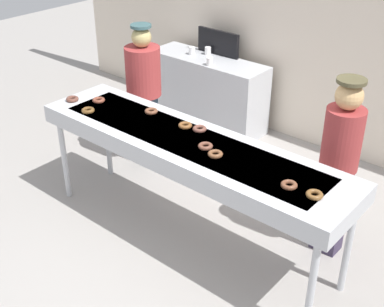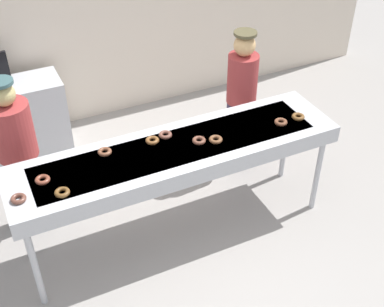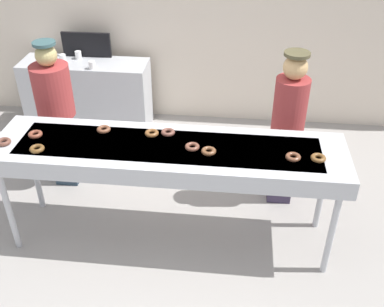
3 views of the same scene
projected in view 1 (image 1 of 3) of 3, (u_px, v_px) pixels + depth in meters
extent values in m
plane|color=#9E9993|center=(188.00, 236.00, 4.83)|extent=(16.00, 16.00, 0.00)
cube|color=beige|center=(331.00, 25.00, 5.73)|extent=(8.00, 0.12, 2.92)
cube|color=#B7BABF|center=(188.00, 148.00, 4.37)|extent=(2.99, 0.74, 0.16)
cube|color=slate|center=(188.00, 144.00, 4.35)|extent=(2.54, 0.52, 0.08)
cylinder|color=#B7BABF|center=(65.00, 160.00, 5.21)|extent=(0.06, 0.06, 0.86)
cylinder|color=#B7BABF|center=(311.00, 288.00, 3.65)|extent=(0.06, 0.06, 0.86)
cylinder|color=#B7BABF|center=(108.00, 139.00, 5.60)|extent=(0.06, 0.06, 0.86)
cylinder|color=#B7BABF|center=(348.00, 248.00, 4.03)|extent=(0.06, 0.06, 0.86)
torus|color=brown|center=(151.00, 111.00, 4.77)|extent=(0.16, 0.16, 0.04)
torus|color=brown|center=(289.00, 185.00, 3.69)|extent=(0.14, 0.14, 0.04)
torus|color=brown|center=(72.00, 99.00, 5.02)|extent=(0.15, 0.15, 0.04)
torus|color=brown|center=(314.00, 195.00, 3.58)|extent=(0.16, 0.16, 0.04)
torus|color=brown|center=(200.00, 129.00, 4.46)|extent=(0.12, 0.12, 0.04)
torus|color=brown|center=(185.00, 125.00, 4.52)|extent=(0.15, 0.15, 0.04)
torus|color=brown|center=(99.00, 100.00, 4.99)|extent=(0.15, 0.15, 0.04)
torus|color=brown|center=(215.00, 154.00, 4.08)|extent=(0.13, 0.13, 0.04)
torus|color=brown|center=(88.00, 110.00, 4.79)|extent=(0.17, 0.17, 0.04)
torus|color=brown|center=(205.00, 146.00, 4.19)|extent=(0.17, 0.17, 0.04)
cube|color=#372D47|center=(331.00, 209.00, 4.49)|extent=(0.24, 0.18, 0.85)
cylinder|color=#993333|center=(342.00, 139.00, 4.15)|extent=(0.32, 0.32, 0.53)
sphere|color=tan|center=(349.00, 96.00, 3.96)|extent=(0.22, 0.22, 0.22)
cylinder|color=#4D472E|center=(352.00, 81.00, 3.90)|extent=(0.23, 0.23, 0.03)
cube|color=#273A49|center=(146.00, 129.00, 5.82)|extent=(0.24, 0.18, 0.84)
cylinder|color=#993333|center=(143.00, 71.00, 5.48)|extent=(0.38, 0.38, 0.53)
sphere|color=tan|center=(141.00, 37.00, 5.30)|extent=(0.21, 0.21, 0.21)
cylinder|color=#355457|center=(141.00, 26.00, 5.24)|extent=(0.22, 0.22, 0.03)
cube|color=#B7BABF|center=(207.00, 91.00, 6.71)|extent=(1.60, 0.51, 0.89)
cylinder|color=white|center=(192.00, 51.00, 6.59)|extent=(0.08, 0.08, 0.10)
cylinder|color=white|center=(208.00, 51.00, 6.59)|extent=(0.08, 0.08, 0.10)
cylinder|color=white|center=(210.00, 61.00, 6.24)|extent=(0.08, 0.08, 0.10)
cube|color=black|center=(218.00, 42.00, 6.54)|extent=(0.62, 0.04, 0.31)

